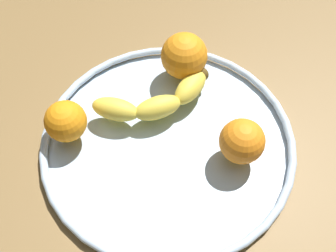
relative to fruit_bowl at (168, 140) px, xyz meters
The scene contains 6 objects.
ground_plane 2.92cm from the fruit_bowl, ahead, with size 157.44×157.44×4.00cm, color brown.
fruit_bowl is the anchor object (origin of this frame).
banana 6.55cm from the fruit_bowl, 85.81° to the left, with size 20.89×7.44×3.56cm.
orange_back_left 11.59cm from the fruit_bowl, 35.70° to the right, with size 6.56×6.56×6.56cm, color orange.
orange_back_right 14.24cm from the fruit_bowl, 57.97° to the left, with size 7.66×7.66×7.66cm, color orange.
orange_center 15.53cm from the fruit_bowl, 156.34° to the left, with size 6.24×6.24×6.24cm, color orange.
Camera 1 is at (-11.32, -29.87, 52.21)cm, focal length 42.04 mm.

